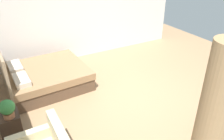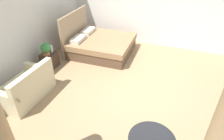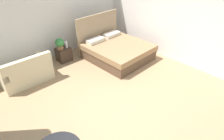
{
  "view_description": "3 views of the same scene",
  "coord_description": "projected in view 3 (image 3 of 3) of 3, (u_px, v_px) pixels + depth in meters",
  "views": [
    {
      "loc": [
        -3.72,
        2.72,
        3.25
      ],
      "look_at": [
        0.43,
        0.4,
        0.71
      ],
      "focal_mm": 36.4,
      "sensor_mm": 36.0,
      "label": 1
    },
    {
      "loc": [
        -3.91,
        -0.85,
        3.2
      ],
      "look_at": [
        -0.26,
        0.57,
        0.68
      ],
      "focal_mm": 31.52,
      "sensor_mm": 36.0,
      "label": 2
    },
    {
      "loc": [
        -2.55,
        -2.59,
        3.26
      ],
      "look_at": [
        0.41,
        0.61,
        0.54
      ],
      "focal_mm": 31.5,
      "sensor_mm": 36.0,
      "label": 3
    }
  ],
  "objects": [
    {
      "name": "wall_back",
      "position": [
        42.0,
        16.0,
        6.16
      ],
      "size": [
        9.14,
        0.12,
        2.86
      ],
      "primitive_type": "cube",
      "color": "silver",
      "rests_on": "ground"
    },
    {
      "name": "nightstand",
      "position": [
        64.0,
        54.0,
        6.57
      ],
      "size": [
        0.44,
        0.39,
        0.46
      ],
      "color": "#38281E",
      "rests_on": "ground"
    },
    {
      "name": "couch",
      "position": [
        26.0,
        73.0,
        5.5
      ],
      "size": [
        1.33,
        0.84,
        0.84
      ],
      "color": "beige",
      "rests_on": "ground"
    },
    {
      "name": "bed",
      "position": [
        116.0,
        50.0,
        6.71
      ],
      "size": [
        1.89,
        2.08,
        1.34
      ],
      "color": "brown",
      "rests_on": "ground"
    },
    {
      "name": "potted_plant",
      "position": [
        60.0,
        43.0,
        6.27
      ],
      "size": [
        0.29,
        0.29,
        0.38
      ],
      "color": "#935B3D",
      "rests_on": "nightstand"
    },
    {
      "name": "ground_plane",
      "position": [
        116.0,
        105.0,
        4.82
      ],
      "size": [
        9.14,
        9.75,
        0.02
      ],
      "primitive_type": "cube",
      "color": "#9E7A56"
    },
    {
      "name": "wall_right",
      "position": [
        191.0,
        20.0,
        5.82
      ],
      "size": [
        0.12,
        6.75,
        2.86
      ],
      "primitive_type": "cube",
      "color": "silver",
      "rests_on": "ground"
    },
    {
      "name": "vase",
      "position": [
        66.0,
        44.0,
        6.43
      ],
      "size": [
        0.08,
        0.08,
        0.22
      ],
      "color": "silver",
      "rests_on": "nightstand"
    }
  ]
}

